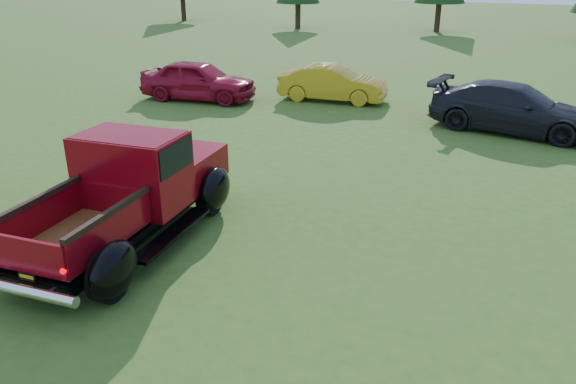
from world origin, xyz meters
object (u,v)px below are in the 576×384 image
(pickup_truck, at_px, (135,187))
(show_car_yellow, at_px, (333,83))
(show_car_grey, at_px, (514,108))
(show_car_red, at_px, (198,80))

(pickup_truck, relative_size, show_car_yellow, 1.40)
(show_car_grey, bearing_deg, pickup_truck, 158.62)
(show_car_yellow, relative_size, show_car_grey, 0.79)
(pickup_truck, distance_m, show_car_yellow, 10.63)
(pickup_truck, relative_size, show_car_red, 1.28)
(show_car_grey, bearing_deg, show_car_red, 100.78)
(show_car_yellow, bearing_deg, show_car_grey, -109.76)
(show_car_red, height_order, show_car_yellow, show_car_red)
(show_car_red, bearing_deg, show_car_grey, -95.52)
(pickup_truck, xyz_separation_m, show_car_red, (-4.56, 8.87, -0.19))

